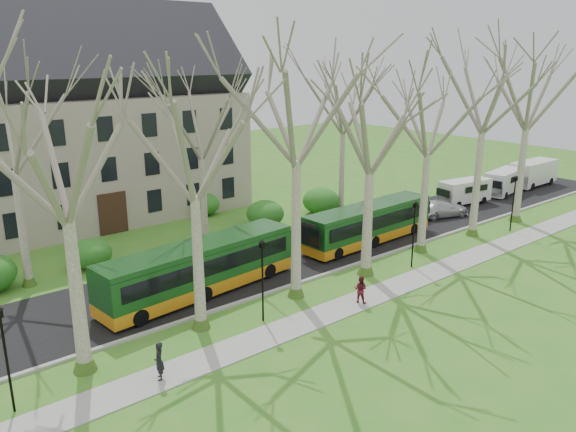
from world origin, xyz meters
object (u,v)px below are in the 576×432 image
object	(u,v)px
pedestrian_a	(159,361)
van_a	(465,192)
bus_follow	(369,223)
bus_lead	(200,268)
pedestrian_b	(360,289)
van_c	(533,173)
sedan	(442,208)
van_b	(504,182)

from	to	relation	value
pedestrian_a	van_a	bearing A→B (deg)	125.45
bus_follow	van_a	world-z (taller)	bus_follow
bus_lead	pedestrian_b	world-z (taller)	bus_lead
van_c	bus_lead	bearing A→B (deg)	-177.49
bus_lead	sedan	world-z (taller)	bus_lead
bus_lead	van_a	world-z (taller)	bus_lead
van_a	van_b	distance (m)	6.21
bus_lead	pedestrian_a	world-z (taller)	bus_lead
sedan	van_b	distance (m)	11.29
van_c	pedestrian_a	distance (m)	47.37
bus_lead	van_b	xyz separation A→B (m)	(35.04, 1.67, -0.35)
pedestrian_a	bus_follow	bearing A→B (deg)	130.19
bus_lead	van_c	bearing A→B (deg)	-3.25
bus_lead	bus_follow	xyz separation A→B (m)	(14.10, 0.12, -0.10)
bus_follow	van_c	world-z (taller)	bus_follow
bus_lead	pedestrian_a	xyz separation A→B (m)	(-5.96, -6.61, -0.69)
van_b	pedestrian_b	xyz separation A→B (m)	(-28.94, -8.38, -0.40)
sedan	van_c	xyz separation A→B (m)	(16.88, 0.94, 0.61)
van_a	van_b	bearing A→B (deg)	5.80
van_a	van_b	world-z (taller)	van_b
sedan	van_a	size ratio (longest dim) A/B	0.93
sedan	pedestrian_a	xyz separation A→B (m)	(-29.75, -7.37, 0.15)
bus_follow	van_c	bearing A→B (deg)	1.11
van_a	van_c	size ratio (longest dim) A/B	0.86
van_b	van_c	size ratio (longest dim) A/B	0.91
bus_lead	van_a	size ratio (longest dim) A/B	2.40
van_b	pedestrian_b	size ratio (longest dim) A/B	3.47
bus_follow	van_a	size ratio (longest dim) A/B	2.24
van_a	pedestrian_b	xyz separation A→B (m)	(-22.74, -8.66, -0.33)
sedan	pedestrian_b	world-z (taller)	pedestrian_b
sedan	van_a	bearing A→B (deg)	-59.97
van_c	pedestrian_b	size ratio (longest dim) A/B	3.83
van_b	pedestrian_b	distance (m)	30.13
van_b	van_c	world-z (taller)	van_c
bus_follow	van_b	xyz separation A→B (m)	(20.94, 1.55, -0.25)
van_a	pedestrian_b	distance (m)	24.33
van_a	van_b	xyz separation A→B (m)	(6.20, -0.28, 0.06)
bus_follow	van_a	bearing A→B (deg)	4.79
bus_follow	pedestrian_a	distance (m)	21.16
pedestrian_a	bus_lead	bearing A→B (deg)	159.61
van_b	van_c	bearing A→B (deg)	-8.60
bus_follow	van_b	world-z (taller)	bus_follow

